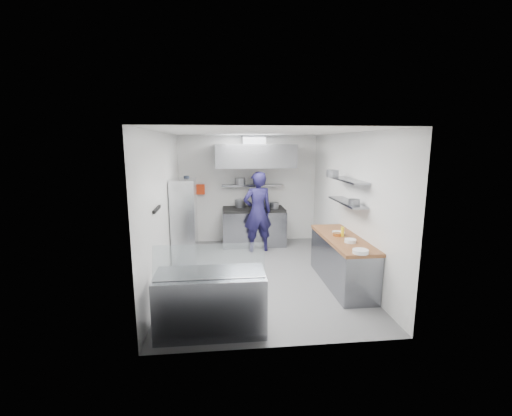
{
  "coord_description": "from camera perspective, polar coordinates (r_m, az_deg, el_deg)",
  "views": [
    {
      "loc": [
        -0.76,
        -6.46,
        2.6
      ],
      "look_at": [
        0.0,
        0.6,
        1.25
      ],
      "focal_mm": 24.0,
      "sensor_mm": 36.0,
      "label": 1
    }
  ],
  "objects": [
    {
      "name": "gas_range",
      "position": [
        8.87,
        -0.39,
        -3.26
      ],
      "size": [
        1.6,
        0.8,
        0.9
      ],
      "primitive_type": "cube",
      "color": "gray",
      "rests_on": "floor"
    },
    {
      "name": "extractor_hood",
      "position": [
        8.44,
        -0.29,
        8.73
      ],
      "size": [
        1.9,
        1.15,
        0.55
      ],
      "primitive_type": "cube",
      "color": "gray",
      "rests_on": "wall_back"
    },
    {
      "name": "floor",
      "position": [
        7.01,
        0.53,
        -11.02
      ],
      "size": [
        5.0,
        5.0,
        0.0
      ],
      "primitive_type": "plane",
      "color": "slate",
      "rests_on": "ground"
    },
    {
      "name": "shelf_pot_a",
      "position": [
        8.8,
        -2.67,
        4.42
      ],
      "size": [
        0.26,
        0.26,
        0.18
      ],
      "primitive_type": "cylinder",
      "color": "slate",
      "rests_on": "over_range_shelf"
    },
    {
      "name": "stock_pot_left",
      "position": [
        8.89,
        -2.67,
        0.78
      ],
      "size": [
        0.27,
        0.27,
        0.2
      ],
      "primitive_type": "cylinder",
      "color": "slate",
      "rests_on": "cooktop"
    },
    {
      "name": "cooktop",
      "position": [
        8.77,
        -0.4,
        -0.22
      ],
      "size": [
        1.57,
        0.78,
        0.06
      ],
      "primitive_type": "cube",
      "color": "black",
      "rests_on": "gas_range"
    },
    {
      "name": "ceiling",
      "position": [
        6.51,
        0.58,
        12.52
      ],
      "size": [
        5.0,
        5.0,
        0.0
      ],
      "primitive_type": "plane",
      "rotation": [
        3.14,
        0.0,
        0.0
      ],
      "color": "silver",
      "rests_on": "wall_back"
    },
    {
      "name": "copper_pan",
      "position": [
        6.56,
        13.39,
        -4.3
      ],
      "size": [
        0.16,
        0.16,
        0.06
      ],
      "primitive_type": "cylinder",
      "color": "#C67A38",
      "rests_on": "prep_counter_top"
    },
    {
      "name": "chef",
      "position": [
        8.21,
        0.28,
        -0.66
      ],
      "size": [
        0.79,
        0.61,
        1.95
      ],
      "primitive_type": "imported",
      "rotation": [
        0.0,
        0.0,
        3.35
      ],
      "color": "#18153F",
      "rests_on": "floor"
    },
    {
      "name": "prep_counter_top",
      "position": [
        6.51,
        14.28,
        -5.0
      ],
      "size": [
        0.65,
        2.04,
        0.06
      ],
      "primitive_type": "cube",
      "color": "brown",
      "rests_on": "prep_counter_base"
    },
    {
      "name": "knife_strip",
      "position": [
        5.75,
        -16.2,
        -0.2
      ],
      "size": [
        0.04,
        0.55,
        0.05
      ],
      "primitive_type": "cube",
      "color": "black",
      "rests_on": "wall_left"
    },
    {
      "name": "wall_left",
      "position": [
        6.65,
        -15.03,
        -0.0
      ],
      "size": [
        2.8,
        5.0,
        0.02
      ],
      "primitive_type": "cube",
      "rotation": [
        1.57,
        0.0,
        1.57
      ],
      "color": "white",
      "rests_on": "floor"
    },
    {
      "name": "rack_bin_a",
      "position": [
        7.81,
        -11.65,
        -2.79
      ],
      "size": [
        0.17,
        0.22,
        0.19
      ],
      "primitive_type": "cube",
      "color": "white",
      "rests_on": "wire_rack"
    },
    {
      "name": "shelf_pot_c",
      "position": [
        6.33,
        16.07,
        0.97
      ],
      "size": [
        0.2,
        0.2,
        0.1
      ],
      "primitive_type": "cylinder",
      "color": "slate",
      "rests_on": "wall_shelf_lower"
    },
    {
      "name": "stock_pot_right",
      "position": [
        8.72,
        3.06,
        0.44
      ],
      "size": [
        0.23,
        0.23,
        0.16
      ],
      "primitive_type": "cylinder",
      "color": "slate",
      "rests_on": "cooktop"
    },
    {
      "name": "red_firebox",
      "position": [
        8.99,
        -9.22,
        3.09
      ],
      "size": [
        0.22,
        0.1,
        0.26
      ],
      "primitive_type": "cube",
      "color": "red",
      "rests_on": "wall_back"
    },
    {
      "name": "wire_rack",
      "position": [
        7.59,
        -11.82,
        -2.22
      ],
      "size": [
        0.5,
        0.9,
        1.85
      ],
      "primitive_type": "cube",
      "color": "silver",
      "rests_on": "floor"
    },
    {
      "name": "wall_right",
      "position": [
        7.05,
        15.24,
        0.58
      ],
      "size": [
        2.8,
        5.0,
        0.02
      ],
      "primitive_type": "cube",
      "rotation": [
        1.57,
        0.0,
        -1.57
      ],
      "color": "white",
      "rests_on": "floor"
    },
    {
      "name": "shelf_pot_d",
      "position": [
        6.95,
        12.62,
        5.64
      ],
      "size": [
        0.24,
        0.24,
        0.14
      ],
      "primitive_type": "cylinder",
      "color": "slate",
      "rests_on": "wall_shelf_upper"
    },
    {
      "name": "stock_pot_mid",
      "position": [
        8.9,
        0.78,
        0.93
      ],
      "size": [
        0.33,
        0.33,
        0.24
      ],
      "primitive_type": "cylinder",
      "color": "slate",
      "rests_on": "cooktop"
    },
    {
      "name": "plate_stack_a",
      "position": [
        5.65,
        17.01,
        -6.94
      ],
      "size": [
        0.25,
        0.25,
        0.06
      ],
      "primitive_type": "cylinder",
      "color": "white",
      "rests_on": "prep_counter_top"
    },
    {
      "name": "rack_bin_b",
      "position": [
        7.88,
        -11.66,
        1.05
      ],
      "size": [
        0.15,
        0.19,
        0.17
      ],
      "primitive_type": "cube",
      "color": "yellow",
      "rests_on": "wire_rack"
    },
    {
      "name": "over_range_shelf",
      "position": [
        8.91,
        -0.56,
        3.8
      ],
      "size": [
        1.6,
        0.3,
        0.04
      ],
      "primitive_type": "cube",
      "color": "gray",
      "rests_on": "wall_back"
    },
    {
      "name": "shelf_pot_b",
      "position": [
        8.96,
        0.39,
        4.68
      ],
      "size": [
        0.29,
        0.29,
        0.22
      ],
      "primitive_type": "cylinder",
      "color": "slate",
      "rests_on": "over_range_shelf"
    },
    {
      "name": "display_case",
      "position": [
        4.97,
        -7.54,
        -15.32
      ],
      "size": [
        1.5,
        0.7,
        0.85
      ],
      "primitive_type": "cube",
      "color": "gray",
      "rests_on": "floor"
    },
    {
      "name": "squeeze_bottle",
      "position": [
        6.53,
        14.21,
        -3.85
      ],
      "size": [
        0.06,
        0.06,
        0.18
      ],
      "primitive_type": "cylinder",
      "color": "yellow",
      "rests_on": "prep_counter_top"
    },
    {
      "name": "wall_front",
      "position": [
        4.21,
        4.53,
        -5.86
      ],
      "size": [
        3.6,
        2.8,
        0.02
      ],
      "primitive_type": "cube",
      "rotation": [
        -1.57,
        0.0,
        0.0
      ],
      "color": "white",
      "rests_on": "floor"
    },
    {
      "name": "rack_jar",
      "position": [
        7.74,
        -11.49,
        4.61
      ],
      "size": [
        0.12,
        0.12,
        0.18
      ],
      "primitive_type": "cylinder",
      "color": "black",
      "rests_on": "wire_rack"
    },
    {
      "name": "wall_shelf_lower",
      "position": [
        6.7,
        14.93,
        0.95
      ],
      "size": [
        0.3,
        1.3,
        0.04
      ],
      "primitive_type": "cube",
      "color": "gray",
      "rests_on": "wall_right"
    },
    {
      "name": "mixing_bowl",
      "position": [
        6.64,
        13.56,
        -4.12
      ],
      "size": [
        0.29,
        0.29,
        0.06
      ],
      "primitive_type": "imported",
      "rotation": [
        0.0,
        0.0,
        -0.27
      ],
      "color": "white",
      "rests_on": "prep_counter_top"
    },
    {
      "name": "display_glass",
      "position": [
        4.61,
        -7.78,
        -8.75
      ],
      "size": [
        1.47,
        0.19,
        0.42
      ],
      "primitive_type": "cube",
      "rotation": [
        -0.38,
        0.0,
        0.0
      ],
      "color": "silver",
      "rests_on": "display_case"
    },
    {
      "name": "wall_shelf_upper",
      "position": [
        6.65,
        15.1,
        4.52
      ],
      "size": [
        0.3,
        1.3,
        0.04
      ],
      "primitive_type": "cube",
      "color": "gray",
      "rests_on": "wall_right"
    },
    {
      "name": "prep_counter_base",
      "position": [
        6.64,
        14.1,
        -8.74
      ],
      "size": [
        0.62,
        2.0,
        0.84
      ],
      "primitive_type": "cube",
      "color": "gray",
      "rests_on": "floor"
    },
    {
      "name": "hood_duct",
      "position": [
        8.65,
        -0.45,
        11.3
      ],
      "size": [
        0.55,
        0.55,
        0.24
      ],
      "primitive_type": "cube",
      "color": "slate",
      "rests_on": "extractor_hood"
    },
    {
      "name": "plate_stack_b",
      "position": [
        6.19,
        15.45,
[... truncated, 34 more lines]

